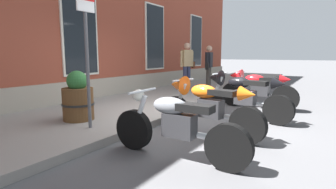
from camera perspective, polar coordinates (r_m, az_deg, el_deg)
ground_plane at (r=5.96m, az=1.92°, el=-5.18°), size 140.00×140.00×0.00m
sidewalk at (r=6.87m, az=-9.55°, el=-2.85°), size 27.60×3.17×0.14m
motorcycle_grey_naked at (r=3.60m, az=1.53°, el=-6.80°), size 0.62×2.09×0.93m
motorcycle_orange_sport at (r=4.74m, az=7.89°, el=-1.93°), size 0.65×2.11×1.03m
motorcycle_black_sport at (r=6.05m, az=15.28°, el=0.30°), size 0.64×2.17×1.07m
motorcycle_red_sport at (r=7.34m, az=18.50°, el=1.46°), size 0.62×2.02×1.03m
pedestrian_tan_coat at (r=9.84m, az=4.15°, el=6.81°), size 0.64×0.35×1.72m
pedestrian_dark_jacket at (r=10.12m, az=8.88°, el=6.43°), size 0.65×0.26×1.63m
parking_sign at (r=4.75m, az=-17.33°, el=11.95°), size 0.36×0.07×2.47m
barrel_planter at (r=5.48m, az=-19.01°, el=-0.97°), size 0.63×0.63×0.98m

